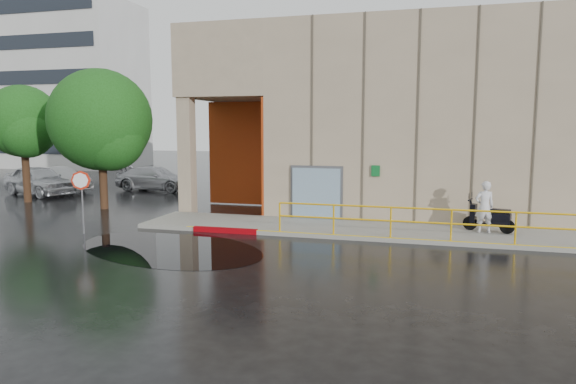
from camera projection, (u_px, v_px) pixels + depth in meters
name	position (u px, v px, depth m)	size (l,w,h in m)	color
ground	(266.00, 258.00, 14.77)	(120.00, 120.00, 0.00)	black
sidewalk	(413.00, 233.00, 18.02)	(20.00, 3.00, 0.15)	gray
building	(445.00, 117.00, 23.41)	(20.00, 10.17, 8.00)	gray
guardrail	(421.00, 223.00, 16.58)	(9.56, 0.06, 1.03)	#EBAE0C
distant_building	(71.00, 86.00, 47.91)	(12.00, 8.08, 15.00)	#B5B4B0
person	(484.00, 207.00, 17.58)	(0.65, 0.43, 1.78)	silver
scooter	(490.00, 210.00, 17.68)	(1.76, 1.04, 1.32)	black
stop_sign	(81.00, 187.00, 17.95)	(0.65, 0.27, 2.24)	#5D5D62
red_curb	(225.00, 230.00, 18.34)	(2.40, 0.18, 0.18)	#8E0209
puddle	(169.00, 248.00, 16.06)	(6.76, 4.16, 0.01)	black
car_a	(39.00, 180.00, 28.39)	(1.93, 4.80, 1.64)	#B1B4B9
car_b	(58.00, 179.00, 29.90)	(1.51, 4.34, 1.43)	#B9B9BB
car_c	(156.00, 179.00, 30.47)	(1.99, 4.89, 1.42)	#A1A3A9
tree_near	(103.00, 124.00, 23.17)	(4.59, 4.59, 6.37)	#311E10
tree_far	(24.00, 124.00, 25.23)	(3.63, 3.56, 5.82)	#311E10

